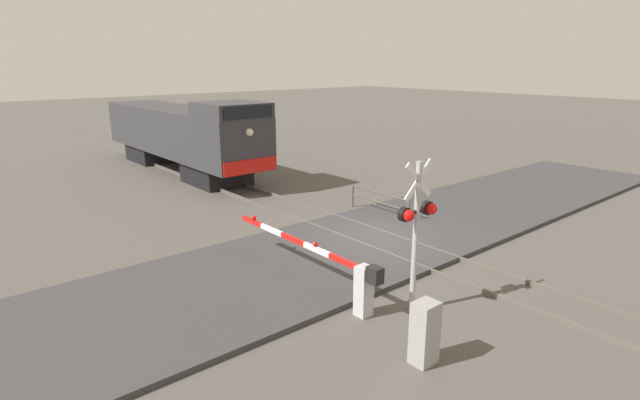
# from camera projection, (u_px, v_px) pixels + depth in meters

# --- Properties ---
(ground_plane) EXTENTS (160.00, 160.00, 0.00)m
(ground_plane) POSITION_uv_depth(u_px,v_px,m) (375.00, 241.00, 17.31)
(ground_plane) COLOR #514C47
(rail_track_left) EXTENTS (0.08, 80.00, 0.15)m
(rail_track_left) POSITION_uv_depth(u_px,v_px,m) (361.00, 244.00, 16.84)
(rail_track_left) COLOR #59544C
(rail_track_left) RESTS_ON ground_plane
(rail_track_right) EXTENTS (0.08, 80.00, 0.15)m
(rail_track_right) POSITION_uv_depth(u_px,v_px,m) (389.00, 235.00, 17.73)
(rail_track_right) COLOR #59544C
(rail_track_right) RESTS_ON ground_plane
(road_surface) EXTENTS (36.00, 5.90, 0.14)m
(road_surface) POSITION_uv_depth(u_px,v_px,m) (375.00, 239.00, 17.29)
(road_surface) COLOR #38383A
(road_surface) RESTS_ON ground_plane
(locomotive) EXTENTS (2.95, 14.68, 4.19)m
(locomotive) POSITION_uv_depth(u_px,v_px,m) (182.00, 134.00, 27.75)
(locomotive) COLOR black
(locomotive) RESTS_ON ground_plane
(crossing_signal) EXTENTS (1.18, 0.33, 3.83)m
(crossing_signal) POSITION_uv_depth(u_px,v_px,m) (417.00, 221.00, 11.85)
(crossing_signal) COLOR #ADADB2
(crossing_signal) RESTS_ON ground_plane
(crossing_gate) EXTENTS (0.36, 6.00, 1.40)m
(crossing_gate) POSITION_uv_depth(u_px,v_px,m) (343.00, 273.00, 12.61)
(crossing_gate) COLOR silver
(crossing_gate) RESTS_ON ground_plane
(utility_cabinet) EXTENTS (0.51, 0.43, 1.37)m
(utility_cabinet) POSITION_uv_depth(u_px,v_px,m) (425.00, 333.00, 10.17)
(utility_cabinet) COLOR #999993
(utility_cabinet) RESTS_ON ground_plane
(guard_railing) EXTENTS (0.08, 3.17, 0.95)m
(guard_railing) POSITION_uv_depth(u_px,v_px,m) (379.00, 200.00, 20.13)
(guard_railing) COLOR #4C4742
(guard_railing) RESTS_ON ground_plane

